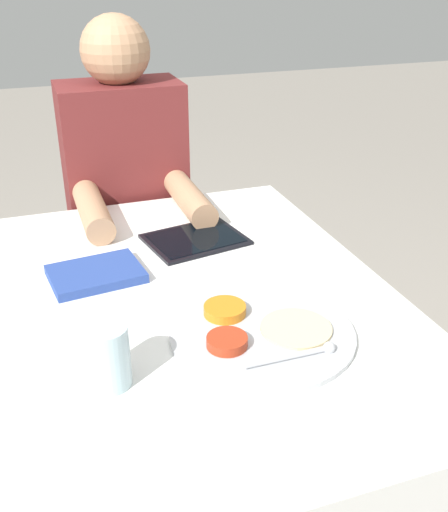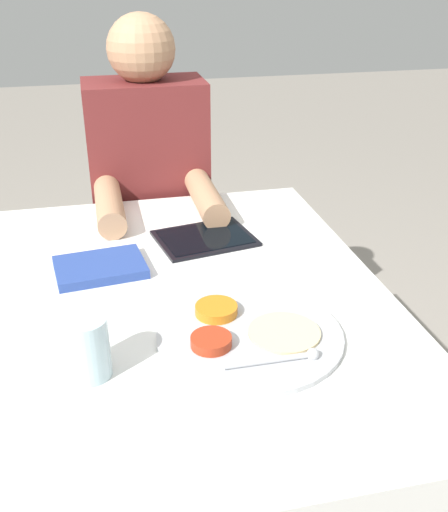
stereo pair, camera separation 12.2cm
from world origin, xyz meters
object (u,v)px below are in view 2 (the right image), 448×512
(thali_tray, at_px, (248,334))
(person_diner, at_px, (152,228))
(red_notebook, at_px, (100,268))
(drinking_glass, at_px, (87,347))
(tablet_device, at_px, (205,238))

(thali_tray, height_order, person_diner, person_diner)
(thali_tray, distance_m, red_notebook, 0.40)
(red_notebook, relative_size, drinking_glass, 1.91)
(tablet_device, height_order, person_diner, person_diner)
(thali_tray, relative_size, person_diner, 0.28)
(red_notebook, relative_size, tablet_device, 0.81)
(thali_tray, bearing_deg, red_notebook, 128.47)
(thali_tray, distance_m, tablet_device, 0.42)
(person_diner, height_order, drinking_glass, person_diner)
(red_notebook, xyz_separation_m, person_diner, (0.16, 0.52, -0.15))
(thali_tray, height_order, tablet_device, thali_tray)
(thali_tray, xyz_separation_m, person_diner, (-0.08, 0.83, -0.15))
(tablet_device, distance_m, person_diner, 0.44)
(red_notebook, bearing_deg, drinking_glass, -94.99)
(person_diner, bearing_deg, drinking_glass, -102.60)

